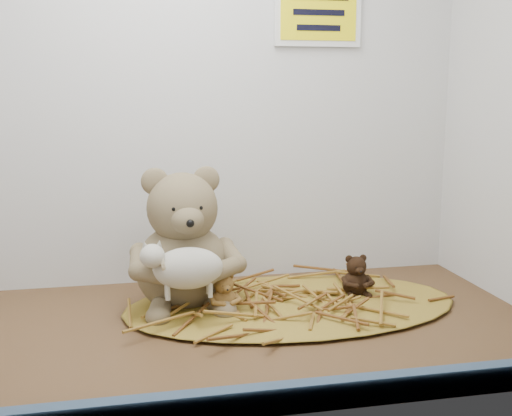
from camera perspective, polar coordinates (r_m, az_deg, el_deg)
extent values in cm
cube|color=#462E18|center=(108.96, -5.72, -10.92)|extent=(120.00, 60.00, 0.40)
cube|color=silver|center=(131.37, -7.54, 12.75)|extent=(120.00, 0.40, 90.00)
cube|color=#3A5170|center=(82.16, -3.47, -17.03)|extent=(119.28, 2.20, 3.60)
ellipsoid|color=brown|center=(119.88, 3.23, -8.54)|extent=(62.09, 36.05, 1.20)
cube|color=yellow|center=(137.18, 5.54, 16.89)|extent=(16.00, 1.20, 11.00)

